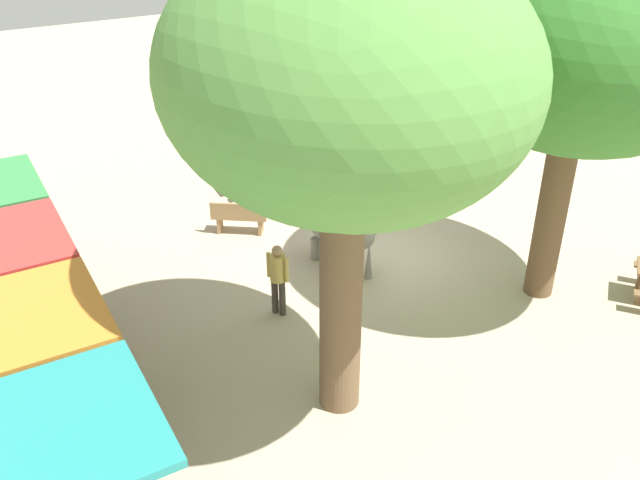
{
  "coord_description": "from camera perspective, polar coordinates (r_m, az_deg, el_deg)",
  "views": [
    {
      "loc": [
        -11.54,
        8.25,
        8.42
      ],
      "look_at": [
        0.2,
        1.54,
        0.8
      ],
      "focal_mm": 38.68,
      "sensor_mm": 36.0,
      "label": 1
    }
  ],
  "objects": [
    {
      "name": "person_handler",
      "position": [
        14.02,
        -3.51,
        -2.88
      ],
      "size": [
        0.45,
        0.32,
        1.62
      ],
      "rotation": [
        0.0,
        0.0,
        -1.02
      ],
      "color": "#3F3833",
      "rests_on": "ground_plane"
    },
    {
      "name": "picnic_table_near",
      "position": [
        19.66,
        -5.55,
        5.77
      ],
      "size": [
        1.61,
        1.62,
        0.78
      ],
      "rotation": [
        0.0,
        0.0,
        4.62
      ],
      "color": "olive",
      "rests_on": "ground_plane"
    },
    {
      "name": "ground_plane",
      "position": [
        16.5,
        4.99,
        -1.42
      ],
      "size": [
        60.0,
        60.0,
        0.0
      ],
      "primitive_type": "plane",
      "color": "#BAA88C"
    },
    {
      "name": "market_stall_red",
      "position": [
        13.99,
        -24.43,
        -4.95
      ],
      "size": [
        2.5,
        2.5,
        2.52
      ],
      "color": "#59514C",
      "rests_on": "ground_plane"
    },
    {
      "name": "market_stall_orange",
      "position": [
        11.85,
        -22.65,
        -11.27
      ],
      "size": [
        2.5,
        2.5,
        2.52
      ],
      "color": "#59514C",
      "rests_on": "ground_plane"
    },
    {
      "name": "shade_tree_main",
      "position": [
        13.87,
        20.96,
        15.06
      ],
      "size": [
        5.77,
        5.28,
        7.51
      ],
      "color": "brown",
      "rests_on": "ground_plane"
    },
    {
      "name": "elephant",
      "position": [
        15.76,
        1.62,
        0.57
      ],
      "size": [
        1.87,
        1.38,
        1.29
      ],
      "rotation": [
        0.0,
        0.0,
        3.45
      ],
      "color": "gray",
      "rests_on": "ground_plane"
    },
    {
      "name": "wooden_bench",
      "position": [
        17.37,
        -6.7,
        1.94
      ],
      "size": [
        1.14,
        1.37,
        0.88
      ],
      "rotation": [
        0.0,
        0.0,
        4.09
      ],
      "color": "#9E7A51",
      "rests_on": "ground_plane"
    },
    {
      "name": "shade_tree_secondary",
      "position": [
        9.57,
        2.07,
        13.2
      ],
      "size": [
        5.58,
        5.11,
        7.8
      ],
      "color": "brown",
      "rests_on": "ground_plane"
    }
  ]
}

